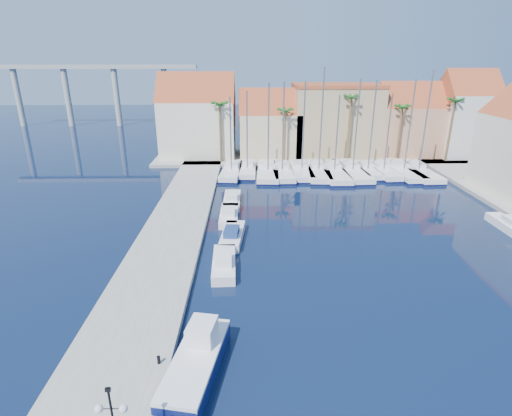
% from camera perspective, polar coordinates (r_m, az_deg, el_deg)
% --- Properties ---
extents(ground, '(260.00, 260.00, 0.00)m').
position_cam_1_polar(ground, '(25.75, 3.04, -17.68)').
color(ground, black).
rests_on(ground, ground).
extents(quay_west, '(6.00, 77.00, 0.50)m').
position_cam_1_polar(quay_west, '(37.83, -12.19, -4.38)').
color(quay_west, gray).
rests_on(quay_west, ground).
extents(shore_north, '(54.00, 16.00, 0.50)m').
position_cam_1_polar(shore_north, '(70.90, 8.47, 7.61)').
color(shore_north, gray).
rests_on(shore_north, ground).
extents(lamp_post, '(1.29, 0.34, 3.80)m').
position_cam_1_polar(lamp_post, '(18.32, -19.89, -25.92)').
color(lamp_post, black).
rests_on(lamp_post, quay_west).
extents(bollard, '(0.18, 0.18, 0.45)m').
position_cam_1_polar(bollard, '(23.56, -13.72, -20.33)').
color(bollard, black).
rests_on(bollard, quay_west).
extents(fishing_boat, '(3.39, 6.94, 2.33)m').
position_cam_1_polar(fishing_boat, '(23.11, -8.44, -20.69)').
color(fishing_boat, '#0D164F').
rests_on(fishing_boat, ground).
extents(motorboat_west_0, '(1.99, 5.69, 1.40)m').
position_cam_1_polar(motorboat_west_0, '(32.42, -4.60, -7.89)').
color(motorboat_west_0, white).
rests_on(motorboat_west_0, ground).
extents(motorboat_west_1, '(2.34, 5.87, 1.40)m').
position_cam_1_polar(motorboat_west_1, '(37.25, -3.41, -3.90)').
color(motorboat_west_1, white).
rests_on(motorboat_west_1, ground).
extents(motorboat_west_2, '(1.85, 5.76, 1.40)m').
position_cam_1_polar(motorboat_west_2, '(41.97, -3.88, -1.00)').
color(motorboat_west_2, white).
rests_on(motorboat_west_2, ground).
extents(motorboat_west_3, '(1.88, 5.80, 1.40)m').
position_cam_1_polar(motorboat_west_3, '(46.49, -3.44, 1.19)').
color(motorboat_west_3, white).
rests_on(motorboat_west_3, ground).
extents(motorboat_east_1, '(1.64, 5.06, 1.40)m').
position_cam_1_polar(motorboat_east_1, '(46.80, 32.29, -1.98)').
color(motorboat_east_1, white).
rests_on(motorboat_east_1, ground).
extents(sailboat_0, '(3.47, 10.16, 11.10)m').
position_cam_1_polar(sailboat_0, '(58.33, -3.45, 5.30)').
color(sailboat_0, white).
rests_on(sailboat_0, ground).
extents(sailboat_1, '(2.54, 8.97, 11.75)m').
position_cam_1_polar(sailboat_1, '(59.04, -1.23, 5.55)').
color(sailboat_1, white).
rests_on(sailboat_1, ground).
extents(sailboat_2, '(3.63, 11.55, 12.93)m').
position_cam_1_polar(sailboat_2, '(58.21, 1.73, 5.30)').
color(sailboat_2, white).
rests_on(sailboat_2, ground).
extents(sailboat_3, '(3.13, 10.64, 13.07)m').
position_cam_1_polar(sailboat_3, '(58.10, 3.68, 5.25)').
color(sailboat_3, white).
rests_on(sailboat_3, ground).
extents(sailboat_4, '(2.80, 10.48, 13.10)m').
position_cam_1_polar(sailboat_4, '(58.90, 6.48, 5.38)').
color(sailboat_4, white).
rests_on(sailboat_4, ground).
extents(sailboat_5, '(3.89, 11.77, 14.85)m').
position_cam_1_polar(sailboat_5, '(58.99, 8.87, 5.29)').
color(sailboat_5, white).
rests_on(sailboat_5, ground).
extents(sailboat_6, '(3.18, 12.03, 11.33)m').
position_cam_1_polar(sailboat_6, '(58.98, 10.98, 5.11)').
color(sailboat_6, white).
rests_on(sailboat_6, ground).
extents(sailboat_7, '(3.80, 12.10, 13.41)m').
position_cam_1_polar(sailboat_7, '(59.94, 13.44, 5.19)').
color(sailboat_7, white).
rests_on(sailboat_7, ground).
extents(sailboat_8, '(2.70, 8.77, 13.24)m').
position_cam_1_polar(sailboat_8, '(60.79, 15.53, 5.27)').
color(sailboat_8, white).
rests_on(sailboat_8, ground).
extents(sailboat_9, '(3.08, 9.64, 11.49)m').
position_cam_1_polar(sailboat_9, '(61.24, 17.59, 5.12)').
color(sailboat_9, white).
rests_on(sailboat_9, ground).
extents(sailboat_10, '(3.56, 11.83, 13.28)m').
position_cam_1_polar(sailboat_10, '(62.42, 20.12, 5.10)').
color(sailboat_10, white).
rests_on(sailboat_10, ground).
extents(sailboat_11, '(3.58, 11.81, 14.52)m').
position_cam_1_polar(sailboat_11, '(62.73, 21.94, 4.95)').
color(sailboat_11, white).
rests_on(sailboat_11, ground).
extents(building_0, '(12.30, 9.00, 13.50)m').
position_cam_1_polar(building_0, '(68.31, -8.30, 12.49)').
color(building_0, beige).
rests_on(building_0, shore_north).
extents(building_1, '(10.30, 8.00, 11.00)m').
position_cam_1_polar(building_1, '(68.08, 2.04, 11.61)').
color(building_1, tan).
rests_on(building_1, shore_north).
extents(building_2, '(14.20, 10.20, 11.50)m').
position_cam_1_polar(building_2, '(70.38, 11.20, 12.34)').
color(building_2, tan).
rests_on(building_2, shore_north).
extents(building_3, '(10.30, 8.00, 12.00)m').
position_cam_1_polar(building_3, '(72.96, 20.78, 11.38)').
color(building_3, tan).
rests_on(building_3, shore_north).
extents(building_4, '(8.30, 8.00, 14.00)m').
position_cam_1_polar(building_4, '(75.70, 27.62, 11.54)').
color(building_4, silver).
rests_on(building_4, shore_north).
extents(palm_0, '(2.60, 2.60, 10.15)m').
position_cam_1_polar(palm_0, '(62.67, -5.22, 14.25)').
color(palm_0, brown).
rests_on(palm_0, shore_north).
extents(palm_1, '(2.60, 2.60, 9.15)m').
position_cam_1_polar(palm_1, '(62.89, 4.19, 13.44)').
color(palm_1, brown).
rests_on(palm_1, shore_north).
extents(palm_2, '(2.60, 2.60, 11.15)m').
position_cam_1_polar(palm_2, '(64.37, 13.45, 14.80)').
color(palm_2, brown).
rests_on(palm_2, shore_north).
extents(palm_3, '(2.60, 2.60, 9.65)m').
position_cam_1_polar(palm_3, '(66.91, 20.17, 13.12)').
color(palm_3, brown).
rests_on(palm_3, shore_north).
extents(palm_4, '(2.60, 2.60, 10.65)m').
position_cam_1_polar(palm_4, '(70.05, 26.55, 13.30)').
color(palm_4, brown).
rests_on(palm_4, shore_north).
extents(viaduct, '(48.00, 2.20, 14.45)m').
position_cam_1_polar(viaduct, '(108.91, -22.12, 16.20)').
color(viaduct, '#9E9E99').
rests_on(viaduct, ground).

